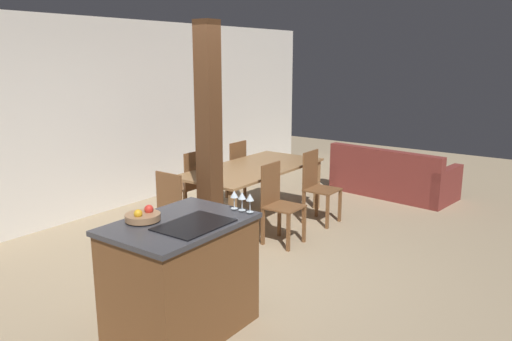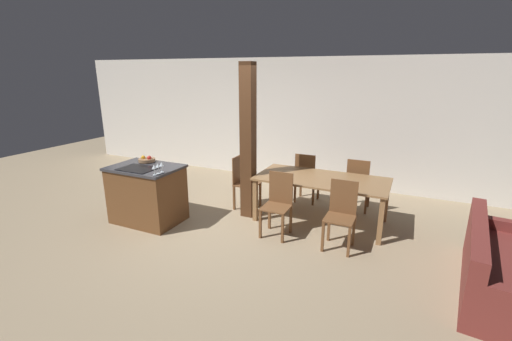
{
  "view_description": "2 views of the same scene",
  "coord_description": "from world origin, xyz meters",
  "px_view_note": "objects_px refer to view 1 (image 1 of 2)",
  "views": [
    {
      "loc": [
        -3.76,
        -2.95,
        2.19
      ],
      "look_at": [
        0.6,
        0.2,
        0.95
      ],
      "focal_mm": 35.0,
      "sensor_mm": 36.0,
      "label": 1
    },
    {
      "loc": [
        2.72,
        -4.35,
        2.42
      ],
      "look_at": [
        0.6,
        0.2,
        0.95
      ],
      "focal_mm": 24.0,
      "sensor_mm": 36.0,
      "label": 2
    }
  ],
  "objects_px": {
    "dining_chair_near_left": "(278,202)",
    "dining_chair_far_left": "(189,184)",
    "dining_table": "(253,173)",
    "dining_chair_near_right": "(317,186)",
    "wine_glass_middle": "(242,196)",
    "timber_post": "(209,142)",
    "dining_chair_far_right": "(232,171)",
    "kitchen_island": "(181,277)",
    "wine_glass_far": "(234,195)",
    "dining_chair_head_end": "(177,211)",
    "fruit_bowl": "(143,216)",
    "wine_glass_near": "(250,198)",
    "couch": "(392,178)"
  },
  "relations": [
    {
      "from": "wine_glass_near",
      "to": "wine_glass_middle",
      "type": "xyz_separation_m",
      "value": [
        0.0,
        0.08,
        0.0
      ]
    },
    {
      "from": "kitchen_island",
      "to": "couch",
      "type": "xyz_separation_m",
      "value": [
        4.95,
        0.14,
        -0.21
      ]
    },
    {
      "from": "dining_chair_near_left",
      "to": "couch",
      "type": "distance_m",
      "value": 2.86
    },
    {
      "from": "dining_chair_near_left",
      "to": "dining_chair_far_right",
      "type": "xyz_separation_m",
      "value": [
        0.94,
        1.45,
        0.0
      ]
    },
    {
      "from": "dining_chair_far_right",
      "to": "dining_chair_head_end",
      "type": "distance_m",
      "value": 2.03
    },
    {
      "from": "dining_chair_near_right",
      "to": "dining_chair_far_right",
      "type": "height_order",
      "value": "same"
    },
    {
      "from": "dining_chair_far_left",
      "to": "dining_chair_far_right",
      "type": "bearing_deg",
      "value": -180.0
    },
    {
      "from": "wine_glass_middle",
      "to": "timber_post",
      "type": "height_order",
      "value": "timber_post"
    },
    {
      "from": "dining_table",
      "to": "timber_post",
      "type": "bearing_deg",
      "value": -166.62
    },
    {
      "from": "dining_chair_near_right",
      "to": "couch",
      "type": "xyz_separation_m",
      "value": [
        1.88,
        -0.33,
        -0.23
      ]
    },
    {
      "from": "couch",
      "to": "dining_table",
      "type": "bearing_deg",
      "value": 72.77
    },
    {
      "from": "fruit_bowl",
      "to": "dining_chair_far_left",
      "type": "xyz_separation_m",
      "value": [
        2.28,
        1.69,
        -0.48
      ]
    },
    {
      "from": "wine_glass_far",
      "to": "timber_post",
      "type": "distance_m",
      "value": 1.43
    },
    {
      "from": "dining_chair_head_end",
      "to": "timber_post",
      "type": "relative_size",
      "value": 0.37
    },
    {
      "from": "wine_glass_middle",
      "to": "wine_glass_near",
      "type": "bearing_deg",
      "value": -90.0
    },
    {
      "from": "fruit_bowl",
      "to": "dining_chair_head_end",
      "type": "relative_size",
      "value": 0.29
    },
    {
      "from": "wine_glass_far",
      "to": "dining_chair_head_end",
      "type": "relative_size",
      "value": 0.16
    },
    {
      "from": "kitchen_island",
      "to": "fruit_bowl",
      "type": "height_order",
      "value": "fruit_bowl"
    },
    {
      "from": "dining_chair_near_left",
      "to": "dining_chair_far_right",
      "type": "height_order",
      "value": "same"
    },
    {
      "from": "dining_chair_near_right",
      "to": "dining_chair_far_left",
      "type": "height_order",
      "value": "same"
    },
    {
      "from": "wine_glass_near",
      "to": "dining_chair_near_left",
      "type": "relative_size",
      "value": 0.16
    },
    {
      "from": "dining_chair_near_left",
      "to": "dining_chair_far_left",
      "type": "distance_m",
      "value": 1.45
    },
    {
      "from": "fruit_bowl",
      "to": "dining_table",
      "type": "distance_m",
      "value": 2.93
    },
    {
      "from": "dining_table",
      "to": "dining_chair_head_end",
      "type": "xyz_separation_m",
      "value": [
        -1.43,
        -0.0,
        -0.16
      ]
    },
    {
      "from": "fruit_bowl",
      "to": "dining_chair_near_left",
      "type": "bearing_deg",
      "value": 5.97
    },
    {
      "from": "dining_chair_far_right",
      "to": "kitchen_island",
      "type": "bearing_deg",
      "value": 32.04
    },
    {
      "from": "wine_glass_far",
      "to": "kitchen_island",
      "type": "bearing_deg",
      "value": 161.56
    },
    {
      "from": "dining_chair_near_right",
      "to": "dining_chair_head_end",
      "type": "xyz_separation_m",
      "value": [
        -1.9,
        0.73,
        0.0
      ]
    },
    {
      "from": "dining_chair_near_left",
      "to": "dining_chair_far_left",
      "type": "height_order",
      "value": "same"
    },
    {
      "from": "wine_glass_near",
      "to": "dining_chair_far_left",
      "type": "distance_m",
      "value": 2.83
    },
    {
      "from": "couch",
      "to": "dining_chair_far_right",
      "type": "bearing_deg",
      "value": 53.49
    },
    {
      "from": "dining_table",
      "to": "dining_chair_near_right",
      "type": "xyz_separation_m",
      "value": [
        0.47,
        -0.73,
        -0.16
      ]
    },
    {
      "from": "wine_glass_far",
      "to": "dining_chair_head_end",
      "type": "distance_m",
      "value": 1.62
    },
    {
      "from": "timber_post",
      "to": "dining_chair_near_left",
      "type": "bearing_deg",
      "value": -31.78
    },
    {
      "from": "wine_glass_near",
      "to": "dining_chair_far_right",
      "type": "xyz_separation_m",
      "value": [
        2.58,
        2.24,
        -0.57
      ]
    },
    {
      "from": "wine_glass_near",
      "to": "timber_post",
      "type": "bearing_deg",
      "value": 53.3
    },
    {
      "from": "dining_chair_near_left",
      "to": "timber_post",
      "type": "xyz_separation_m",
      "value": [
        -0.71,
        0.44,
        0.78
      ]
    },
    {
      "from": "wine_glass_far",
      "to": "dining_chair_near_right",
      "type": "distance_m",
      "value": 2.71
    },
    {
      "from": "wine_glass_near",
      "to": "timber_post",
      "type": "xyz_separation_m",
      "value": [
        0.92,
        1.23,
        0.21
      ]
    },
    {
      "from": "dining_chair_near_left",
      "to": "kitchen_island",
      "type": "bearing_deg",
      "value": -167.57
    },
    {
      "from": "kitchen_island",
      "to": "dining_chair_near_left",
      "type": "xyz_separation_m",
      "value": [
        2.12,
        0.47,
        0.03
      ]
    },
    {
      "from": "dining_chair_far_left",
      "to": "dining_chair_far_right",
      "type": "distance_m",
      "value": 0.94
    },
    {
      "from": "kitchen_island",
      "to": "dining_table",
      "type": "bearing_deg",
      "value": 24.7
    },
    {
      "from": "fruit_bowl",
      "to": "dining_chair_near_right",
      "type": "height_order",
      "value": "fruit_bowl"
    },
    {
      "from": "wine_glass_far",
      "to": "dining_chair_far_left",
      "type": "height_order",
      "value": "wine_glass_far"
    },
    {
      "from": "wine_glass_far",
      "to": "dining_chair_near_left",
      "type": "distance_m",
      "value": 1.84
    },
    {
      "from": "fruit_bowl",
      "to": "dining_chair_far_right",
      "type": "relative_size",
      "value": 0.29
    },
    {
      "from": "wine_glass_middle",
      "to": "dining_chair_near_left",
      "type": "height_order",
      "value": "wine_glass_middle"
    },
    {
      "from": "kitchen_island",
      "to": "dining_chair_far_left",
      "type": "xyz_separation_m",
      "value": [
        2.12,
        1.92,
        0.03
      ]
    },
    {
      "from": "dining_chair_far_right",
      "to": "couch",
      "type": "height_order",
      "value": "dining_chair_far_right"
    }
  ]
}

